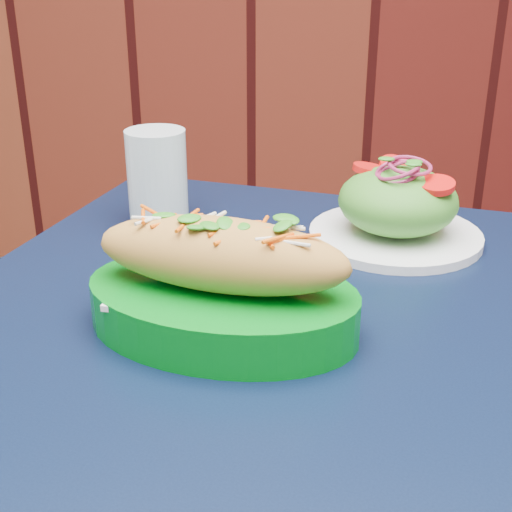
{
  "coord_description": "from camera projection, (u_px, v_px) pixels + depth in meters",
  "views": [
    {
      "loc": [
        -0.21,
        0.58,
        1.11
      ],
      "look_at": [
        -0.26,
        1.25,
        0.81
      ],
      "focal_mm": 50.0,
      "sensor_mm": 36.0,
      "label": 1
    }
  ],
  "objects": [
    {
      "name": "cafe_table",
      "position": [
        306.0,
        389.0,
        0.77
      ],
      "size": [
        0.97,
        0.97,
        0.75
      ],
      "rotation": [
        0.0,
        0.0,
        -0.25
      ],
      "color": "black",
      "rests_on": "ground"
    },
    {
      "name": "water_glass",
      "position": [
        157.0,
        178.0,
        0.96
      ],
      "size": [
        0.08,
        0.08,
        0.13
      ],
      "primitive_type": "cylinder",
      "color": "silver",
      "rests_on": "cafe_table"
    },
    {
      "name": "banh_mi_basket",
      "position": [
        222.0,
        285.0,
        0.7
      ],
      "size": [
        0.31,
        0.24,
        0.13
      ],
      "rotation": [
        0.0,
        0.0,
        -0.22
      ],
      "color": "#007414",
      "rests_on": "cafe_table"
    },
    {
      "name": "salad_plate",
      "position": [
        397.0,
        208.0,
        0.92
      ],
      "size": [
        0.22,
        0.22,
        0.11
      ],
      "rotation": [
        0.0,
        0.0,
        0.1
      ],
      "color": "white",
      "rests_on": "cafe_table"
    }
  ]
}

